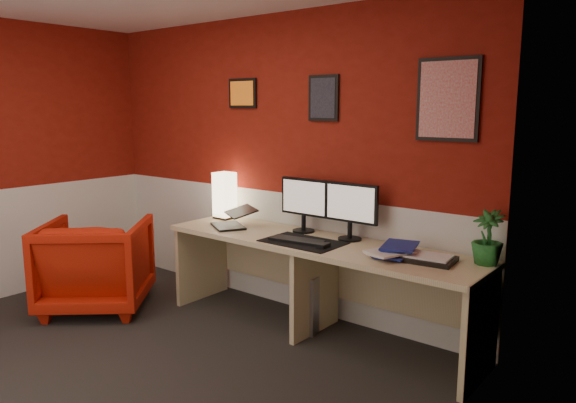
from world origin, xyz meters
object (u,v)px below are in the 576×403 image
Objects in this scene: shoji_lamp at (225,197)px; monitor_left at (304,197)px; desk at (315,287)px; monitor_right at (350,202)px; pc_tower at (313,298)px; armchair at (96,264)px; potted_plant at (488,237)px; zen_tray at (427,259)px; laptop at (228,214)px.

shoji_lamp is 0.69× the size of monitor_left.
monitor_right reaches higher than desk.
pc_tower is at bearing -29.53° from monitor_left.
potted_plant is at bearing 156.51° from armchair.
shoji_lamp reaches higher than armchair.
zen_tray is (0.89, 0.02, 0.38)m from desk.
monitor_left reaches higher than potted_plant.
armchair is at bearing -148.25° from monitor_left.
laptop is at bearing -177.21° from zen_tray.
desk is at bearing -171.06° from potted_plant.
monitor_left is at bearing 143.40° from desk.
shoji_lamp is 0.69× the size of monitor_right.
monitor_left is at bearing 179.89° from potted_plant.
monitor_right is 1.66× the size of zen_tray.
zen_tray is 0.40m from potted_plant.
desk is at bearing -132.46° from monitor_right.
monitor_left reaches higher than pc_tower.
shoji_lamp is at bearing -179.15° from monitor_left.
laptop is at bearing 179.72° from pc_tower.
zen_tray is at bearing 1.08° from desk.
pc_tower is at bearing -176.12° from potted_plant.
monitor_left is at bearing 170.84° from armchair.
armchair is at bearing -157.22° from desk.
monitor_left and monitor_right have the same top height.
shoji_lamp reaches higher than pc_tower.
shoji_lamp is (-1.15, 0.18, 0.56)m from desk.
potted_plant is 0.41× the size of armchair.
armchair is (-3.00, -0.94, -0.51)m from potted_plant.
pc_tower is (-1.31, -0.09, -0.68)m from potted_plant.
armchair is (-0.64, -0.93, -0.54)m from shoji_lamp.
monitor_left is 1.29× the size of pc_tower.
monitor_left is 1.48m from potted_plant.
monitor_right reaches higher than pc_tower.
monitor_right is (1.33, 0.01, 0.09)m from shoji_lamp.
monitor_right is 0.85m from pc_tower.
monitor_left is at bearing 171.25° from zen_tray.
pc_tower is at bearing 43.18° from laptop.
zen_tray is 1.12m from pc_tower.
desk is 0.97m from zen_tray.
potted_plant is at bearing 8.94° from desk.
zen_tray is (1.15, -0.18, -0.28)m from monitor_left.
shoji_lamp is 0.39m from laptop.
pc_tower is at bearing 175.07° from zen_tray.
laptop is at bearing 175.41° from armchair.
monitor_left is 0.82m from pc_tower.
monitor_left is 0.44m from monitor_right.
laptop is at bearing -165.76° from monitor_right.
desk is 0.73m from monitor_left.
shoji_lamp is 1.33m from monitor_right.
monitor_right is at bearing 47.54° from desk.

